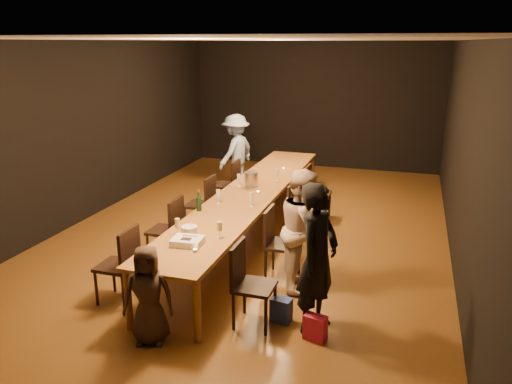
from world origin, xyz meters
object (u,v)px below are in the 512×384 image
(child, at_px, (148,295))
(champagne_bottle, at_px, (199,200))
(table, at_px, (250,195))
(ice_bucket, at_px, (251,179))
(chair_right_0, at_px, (255,285))
(woman_birthday, at_px, (318,258))
(plate_stack, at_px, (189,231))
(chair_right_2, at_px, (303,215))
(chair_right_3, at_px, (318,193))
(woman_tan, at_px, (304,229))
(chair_right_1, at_px, (283,244))
(chair_left_1, at_px, (165,230))
(chair_left_2, at_px, (200,204))
(chair_left_3, at_px, (226,185))
(man_blue, at_px, (236,152))
(birthday_cake, at_px, (187,241))
(chair_left_0, at_px, (117,265))

(child, xyz_separation_m, champagne_bottle, (-0.30, 1.97, 0.38))
(table, height_order, ice_bucket, ice_bucket)
(chair_right_0, distance_m, woman_birthday, 0.75)
(plate_stack, height_order, ice_bucket, ice_bucket)
(table, bearing_deg, chair_right_0, -70.50)
(chair_right_2, bearing_deg, chair_right_0, -0.00)
(chair_right_3, distance_m, woman_birthday, 3.54)
(chair_right_0, distance_m, ice_bucket, 2.88)
(woman_tan, relative_size, ice_bucket, 6.51)
(chair_right_2, height_order, child, child)
(table, distance_m, chair_right_1, 1.49)
(chair_right_2, xyz_separation_m, woman_tan, (0.30, -1.37, 0.30))
(chair_right_3, height_order, woman_birthday, woman_birthday)
(chair_left_1, distance_m, woman_birthday, 2.60)
(chair_right_1, xyz_separation_m, plate_stack, (-0.97, -0.73, 0.34))
(chair_left_2, bearing_deg, chair_right_0, -144.69)
(chair_left_2, xyz_separation_m, plate_stack, (0.73, -1.93, 0.34))
(chair_right_1, bearing_deg, chair_right_2, 180.00)
(chair_right_3, bearing_deg, table, -35.31)
(table, bearing_deg, chair_right_3, 54.69)
(table, bearing_deg, ice_bucket, 103.12)
(chair_right_2, bearing_deg, table, -90.00)
(chair_left_3, distance_m, woman_birthday, 4.20)
(chair_left_1, xyz_separation_m, child, (0.78, -1.83, 0.06))
(chair_right_0, relative_size, plate_stack, 4.78)
(ice_bucket, bearing_deg, chair_right_0, -71.19)
(chair_left_3, distance_m, man_blue, 1.43)
(table, relative_size, chair_left_3, 6.45)
(plate_stack, xyz_separation_m, ice_bucket, (0.05, 2.23, 0.06))
(chair_right_1, height_order, ice_bucket, ice_bucket)
(chair_right_0, bearing_deg, ice_bucket, -161.19)
(chair_left_1, height_order, woman_birthday, woman_birthday)
(chair_left_1, xyz_separation_m, ice_bucket, (0.78, 1.50, 0.40))
(chair_right_3, height_order, chair_left_2, same)
(chair_right_0, bearing_deg, chair_right_2, 180.00)
(table, xyz_separation_m, chair_left_3, (-0.85, 1.20, -0.24))
(chair_right_2, xyz_separation_m, plate_stack, (-0.97, -1.93, 0.34))
(chair_right_1, relative_size, ice_bucket, 3.98)
(chair_left_1, distance_m, chair_left_2, 1.20)
(child, bearing_deg, chair_right_1, 46.11)
(chair_right_1, bearing_deg, birthday_cake, -40.78)
(chair_right_0, relative_size, chair_right_1, 1.00)
(chair_right_1, height_order, chair_left_0, same)
(table, height_order, chair_left_3, chair_left_3)
(woman_birthday, height_order, woman_tan, woman_birthday)
(chair_right_0, height_order, chair_left_0, same)
(chair_right_2, xyz_separation_m, woman_birthday, (0.65, -2.26, 0.35))
(chair_right_2, bearing_deg, champagne_bottle, -48.98)
(chair_right_3, bearing_deg, man_blue, -124.22)
(chair_right_0, xyz_separation_m, chair_left_0, (-1.70, 0.00, 0.00))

